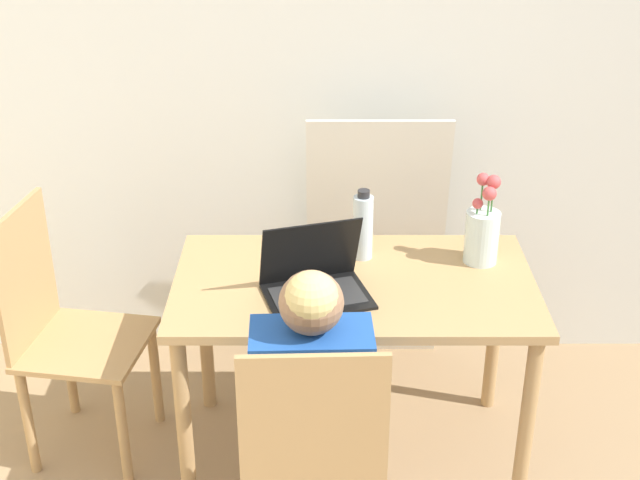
# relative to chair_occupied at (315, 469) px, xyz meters

# --- Properties ---
(wall_back) EXTENTS (6.40, 0.05, 2.50)m
(wall_back) POSITION_rel_chair_occupied_xyz_m (0.36, 1.37, 0.78)
(wall_back) COLOR silver
(wall_back) RESTS_ON ground_plane
(dining_table) EXTENTS (1.18, 0.67, 0.71)m
(dining_table) POSITION_rel_chair_occupied_xyz_m (0.13, 0.63, 0.14)
(dining_table) COLOR tan
(dining_table) RESTS_ON ground_plane
(chair_occupied) EXTENTS (0.41, 0.41, 0.93)m
(chair_occupied) POSITION_rel_chair_occupied_xyz_m (0.00, 0.00, 0.00)
(chair_occupied) COLOR tan
(chair_occupied) RESTS_ON ground_plane
(chair_spare) EXTENTS (0.46, 0.46, 0.93)m
(chair_spare) POSITION_rel_chair_occupied_xyz_m (-0.86, 0.69, 0.00)
(chair_spare) COLOR tan
(chair_spare) RESTS_ON ground_plane
(person_seated) EXTENTS (0.35, 0.43, 1.06)m
(person_seated) POSITION_rel_chair_occupied_xyz_m (-0.00, 0.12, 0.18)
(person_seated) COLOR #1E4C9E
(person_seated) RESTS_ON ground_plane
(laptop) EXTENTS (0.38, 0.33, 0.24)m
(laptop) POSITION_rel_chair_occupied_xyz_m (0.00, 0.56, 0.29)
(laptop) COLOR black
(laptop) RESTS_ON dining_table
(flower_vase) EXTENTS (0.11, 0.11, 0.31)m
(flower_vase) POSITION_rel_chair_occupied_xyz_m (0.56, 0.77, 0.35)
(flower_vase) COLOR silver
(flower_vase) RESTS_ON dining_table
(water_bottle) EXTENTS (0.07, 0.07, 0.25)m
(water_bottle) POSITION_rel_chair_occupied_xyz_m (0.16, 0.80, 0.35)
(water_bottle) COLOR silver
(water_bottle) RESTS_ON dining_table
(cardboard_panel) EXTENTS (0.54, 0.17, 1.08)m
(cardboard_panel) POSITION_rel_chair_occupied_xyz_m (0.24, 1.23, 0.07)
(cardboard_panel) COLOR silver
(cardboard_panel) RESTS_ON ground_plane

